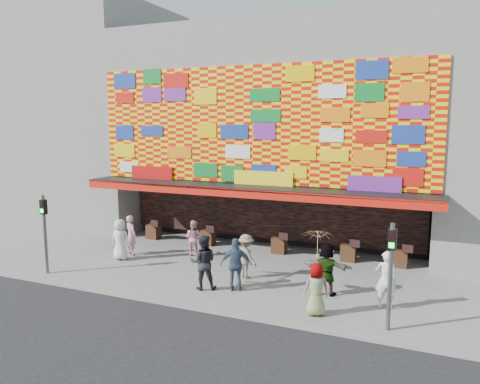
{
  "coord_description": "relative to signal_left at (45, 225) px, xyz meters",
  "views": [
    {
      "loc": [
        7.28,
        -14.3,
        5.66
      ],
      "look_at": [
        0.25,
        2.0,
        3.01
      ],
      "focal_mm": 35.0,
      "sensor_mm": 36.0,
      "label": 1
    }
  ],
  "objects": [
    {
      "name": "shop_building",
      "position": [
        6.2,
        9.68,
        3.37
      ],
      "size": [
        15.2,
        9.4,
        10.0
      ],
      "color": "gray",
      "rests_on": "ground"
    },
    {
      "name": "ped_b",
      "position": [
        1.43,
        3.33,
        -1.0
      ],
      "size": [
        0.74,
        0.63,
        1.73
      ],
      "primitive_type": "imported",
      "rotation": [
        0.0,
        0.0,
        2.73
      ],
      "color": "#CD849E",
      "rests_on": "ground"
    },
    {
      "name": "ped_e",
      "position": [
        7.33,
        1.14,
        -0.95
      ],
      "size": [
        1.15,
        0.79,
        1.82
      ],
      "primitive_type": "imported",
      "rotation": [
        0.0,
        0.0,
        3.5
      ],
      "color": "#394A64",
      "rests_on": "ground"
    },
    {
      "name": "parasol",
      "position": [
        10.32,
        0.2,
        0.28
      ],
      "size": [
        1.07,
        1.09,
        1.83
      ],
      "color": "#FEDAA0",
      "rests_on": "ground"
    },
    {
      "name": "ped_f",
      "position": [
        10.22,
        1.97,
        -0.98
      ],
      "size": [
        1.64,
        0.57,
        1.76
      ],
      "primitive_type": "imported",
      "rotation": [
        0.0,
        0.0,
        3.17
      ],
      "color": "gray",
      "rests_on": "ground"
    },
    {
      "name": "ped_g",
      "position": [
        10.32,
        0.2,
        -1.07
      ],
      "size": [
        0.92,
        0.82,
        1.58
      ],
      "primitive_type": "imported",
      "rotation": [
        0.0,
        0.0,
        3.65
      ],
      "color": "gray",
      "rests_on": "ground"
    },
    {
      "name": "road_strip",
      "position": [
        6.2,
        -5.0,
        -1.85
      ],
      "size": [
        30.0,
        8.0,
        0.02
      ],
      "primitive_type": "cube",
      "color": "black",
      "rests_on": "ground"
    },
    {
      "name": "ground",
      "position": [
        6.2,
        1.5,
        -1.86
      ],
      "size": [
        90.0,
        90.0,
        0.0
      ],
      "primitive_type": "plane",
      "color": "slate",
      "rests_on": "ground"
    },
    {
      "name": "ped_a",
      "position": [
        1.46,
        2.54,
        -1.01
      ],
      "size": [
        0.9,
        0.65,
        1.71
      ],
      "primitive_type": "imported",
      "rotation": [
        0.0,
        0.0,
        3.28
      ],
      "color": "silver",
      "rests_on": "ground"
    },
    {
      "name": "signal_right",
      "position": [
        12.4,
        0.0,
        0.0
      ],
      "size": [
        0.22,
        0.2,
        3.0
      ],
      "color": "#59595B",
      "rests_on": "ground"
    },
    {
      "name": "signal_left",
      "position": [
        0.0,
        0.0,
        0.0
      ],
      "size": [
        0.22,
        0.2,
        3.0
      ],
      "color": "#59595B",
      "rests_on": "ground"
    },
    {
      "name": "ped_i",
      "position": [
        3.95,
        4.28,
        -1.09
      ],
      "size": [
        0.8,
        0.65,
        1.54
      ],
      "primitive_type": "imported",
      "rotation": [
        0.0,
        0.0,
        3.06
      ],
      "color": "pink",
      "rests_on": "ground"
    },
    {
      "name": "ped_d",
      "position": [
        7.13,
        2.49,
        -1.05
      ],
      "size": [
        1.21,
        1.03,
        1.63
      ],
      "primitive_type": "imported",
      "rotation": [
        0.0,
        0.0,
        2.65
      ],
      "color": "#7D6B5B",
      "rests_on": "ground"
    },
    {
      "name": "ped_c",
      "position": [
        6.24,
        0.84,
        -0.92
      ],
      "size": [
        1.13,
        1.03,
        1.89
      ],
      "primitive_type": "imported",
      "rotation": [
        0.0,
        0.0,
        3.56
      ],
      "color": "black",
      "rests_on": "ground"
    },
    {
      "name": "neighbor_left",
      "position": [
        -6.8,
        9.5,
        4.14
      ],
      "size": [
        11.0,
        8.0,
        12.0
      ],
      "primitive_type": "cube",
      "color": "gray",
      "rests_on": "ground"
    },
    {
      "name": "ped_h",
      "position": [
        12.15,
        1.56,
        -0.95
      ],
      "size": [
        0.72,
        0.53,
        1.81
      ],
      "primitive_type": "imported",
      "rotation": [
        0.0,
        0.0,
        3.3
      ],
      "color": "silver",
      "rests_on": "ground"
    }
  ]
}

